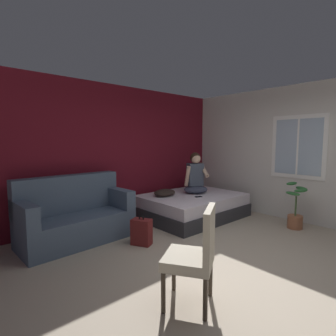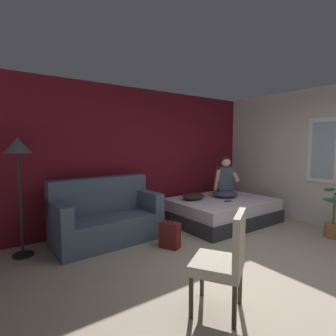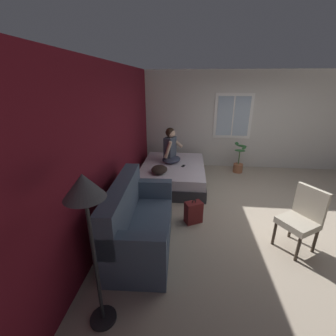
# 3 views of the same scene
# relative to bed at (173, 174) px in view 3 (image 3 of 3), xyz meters

# --- Properties ---
(ground_plane) EXTENTS (40.00, 40.00, 0.00)m
(ground_plane) POSITION_rel_bed_xyz_m (-1.18, -1.97, -0.24)
(ground_plane) COLOR tan
(wall_back_accent) EXTENTS (10.04, 0.16, 2.70)m
(wall_back_accent) POSITION_rel_bed_xyz_m (-1.18, 0.98, 1.11)
(wall_back_accent) COLOR maroon
(wall_back_accent) RESTS_ON ground
(wall_side_with_window) EXTENTS (0.19, 7.14, 2.70)m
(wall_side_with_window) POSITION_rel_bed_xyz_m (1.42, -1.96, 1.12)
(wall_side_with_window) COLOR silver
(wall_side_with_window) RESTS_ON ground
(bed) EXTENTS (2.06, 1.56, 0.48)m
(bed) POSITION_rel_bed_xyz_m (0.00, 0.00, 0.00)
(bed) COLOR #2D2D33
(bed) RESTS_ON ground
(couch) EXTENTS (1.74, 0.90, 1.04)m
(couch) POSITION_rel_bed_xyz_m (-2.37, 0.34, 0.16)
(couch) COLOR #47566B
(couch) RESTS_ON ground
(side_chair) EXTENTS (0.63, 0.63, 0.98)m
(side_chair) POSITION_rel_bed_xyz_m (-2.18, -2.07, 0.30)
(side_chair) COLOR #382D23
(side_chair) RESTS_ON ground
(person_seated) EXTENTS (0.65, 0.60, 0.88)m
(person_seated) POSITION_rel_bed_xyz_m (0.18, 0.07, 0.60)
(person_seated) COLOR #383D51
(person_seated) RESTS_ON bed
(backpack) EXTENTS (0.33, 0.35, 0.46)m
(backpack) POSITION_rel_bed_xyz_m (-1.67, -0.50, -0.04)
(backpack) COLOR maroon
(backpack) RESTS_ON ground
(throw_pillow) EXTENTS (0.48, 0.36, 0.14)m
(throw_pillow) POSITION_rel_bed_xyz_m (-0.53, 0.27, 0.31)
(throw_pillow) COLOR #2D231E
(throw_pillow) RESTS_ON bed
(cell_phone) EXTENTS (0.16, 0.11, 0.01)m
(cell_phone) POSITION_rel_bed_xyz_m (-0.08, -0.25, 0.25)
(cell_phone) COLOR black
(cell_phone) RESTS_ON bed
(floor_lamp) EXTENTS (0.36, 0.36, 1.70)m
(floor_lamp) POSITION_rel_bed_xyz_m (-3.58, 0.47, 1.19)
(floor_lamp) COLOR black
(floor_lamp) RESTS_ON ground
(potted_plant) EXTENTS (0.39, 0.37, 0.85)m
(potted_plant) POSITION_rel_bed_xyz_m (0.87, -1.76, 0.07)
(potted_plant) COLOR #995B3D
(potted_plant) RESTS_ON ground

